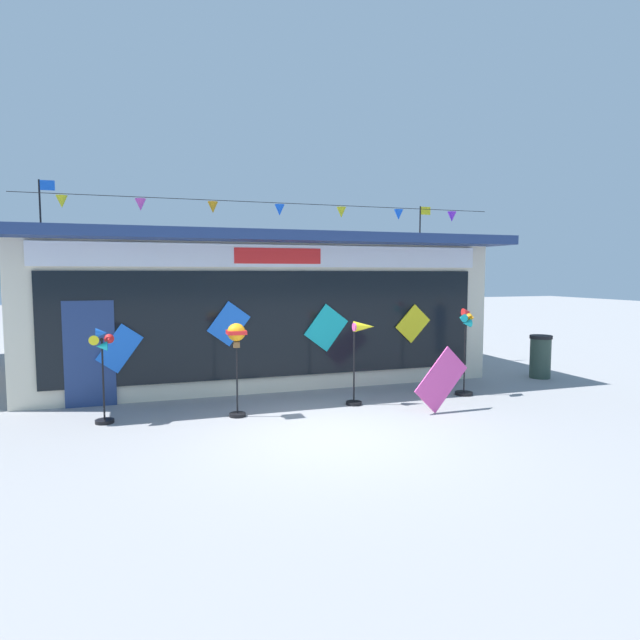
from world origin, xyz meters
The scene contains 8 objects.
ground_plane centered at (0.00, 0.00, 0.00)m, with size 80.00×80.00×0.00m, color gray.
kite_shop_building centered at (-0.03, 5.71, 1.69)m, with size 10.49×6.34×4.59m.
wind_spinner_far_left centered at (-3.35, 1.70, 1.07)m, with size 0.38×0.31×1.61m.
wind_spinner_left centered at (-1.16, 1.43, 1.30)m, with size 0.32×0.32×1.64m.
wind_spinner_center_left centered at (1.23, 1.57, 1.14)m, with size 0.56×0.30×1.60m.
wind_spinner_center_right centered at (3.56, 1.59, 1.12)m, with size 0.39×0.36×1.80m.
trash_bin centered at (6.32, 2.60, 0.52)m, with size 0.52×0.52×1.03m.
display_kite_on_ground centered at (2.41, 0.61, 0.59)m, with size 0.59×0.03×1.08m, color #EA4CA3.
Camera 1 is at (-2.68, -7.71, 2.51)m, focal length 29.91 mm.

